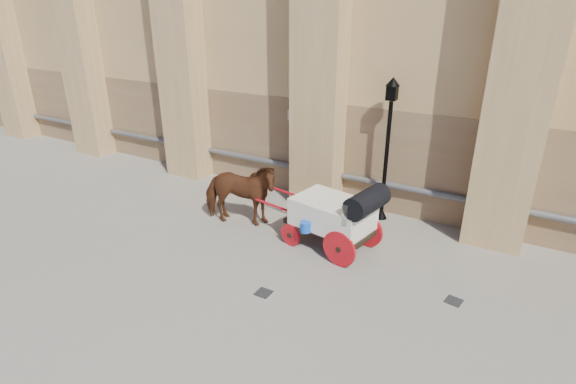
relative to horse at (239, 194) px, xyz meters
The scene contains 6 objects.
ground 2.65m from the horse, 30.00° to the right, with size 90.00×90.00×0.00m, color #6F675B.
horse is the anchor object (origin of this frame).
carriage 2.83m from the horse, ahead, with size 4.21×1.81×1.79m.
street_lamp 4.15m from the horse, 35.36° to the left, with size 0.37×0.37×3.94m.
drain_grate_near 3.42m from the horse, 46.26° to the right, with size 0.32×0.32×0.01m, color black.
drain_grate_far 5.94m from the horse, ahead, with size 0.32×0.32×0.01m, color black.
Camera 1 is at (4.50, -7.72, 5.70)m, focal length 28.00 mm.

